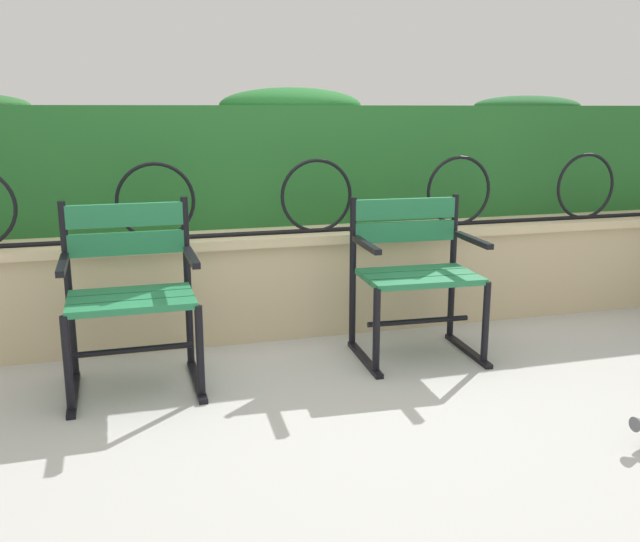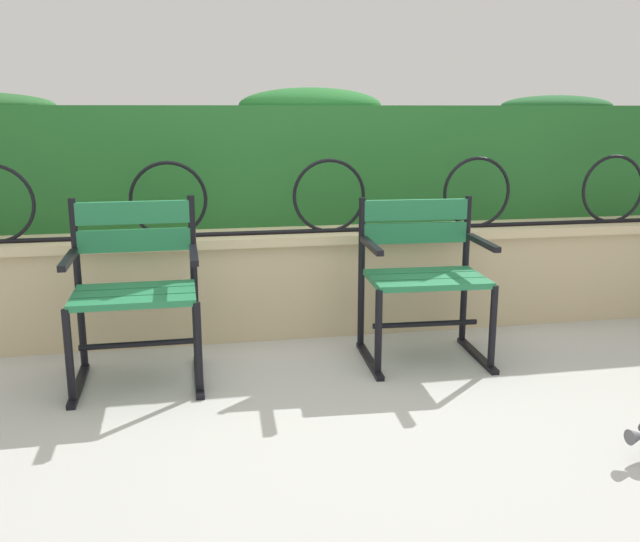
% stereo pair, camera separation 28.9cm
% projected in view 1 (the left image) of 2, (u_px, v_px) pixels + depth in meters
% --- Properties ---
extents(ground_plane, '(60.00, 60.00, 0.00)m').
position_uv_depth(ground_plane, '(327.00, 390.00, 3.28)').
color(ground_plane, '#ADADA8').
extents(stone_wall, '(6.34, 0.41, 0.60)m').
position_uv_depth(stone_wall, '(280.00, 281.00, 4.09)').
color(stone_wall, '#C6B289').
rests_on(stone_wall, ground).
extents(iron_arch_fence, '(5.82, 0.02, 0.42)m').
position_uv_depth(iron_arch_fence, '(245.00, 203.00, 3.85)').
color(iron_arch_fence, black).
rests_on(iron_arch_fence, stone_wall).
extents(hedge_row, '(6.22, 0.65, 0.82)m').
position_uv_depth(hedge_row, '(257.00, 158.00, 4.39)').
color(hedge_row, '#236028').
rests_on(hedge_row, stone_wall).
extents(park_chair_left, '(0.60, 0.52, 0.87)m').
position_uv_depth(park_chair_left, '(130.00, 290.00, 3.25)').
color(park_chair_left, '#237547').
rests_on(park_chair_left, ground).
extents(park_chair_right, '(0.65, 0.55, 0.83)m').
position_uv_depth(park_chair_right, '(414.00, 270.00, 3.69)').
color(park_chair_right, '#237547').
rests_on(park_chair_right, ground).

